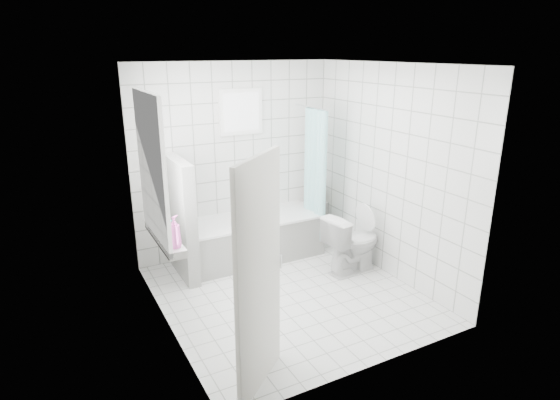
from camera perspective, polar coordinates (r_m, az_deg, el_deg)
ground at (r=5.59m, az=0.95°, el=-11.41°), size 3.00×3.00×0.00m
ceiling at (r=4.88m, az=1.11°, el=16.29°), size 3.00×3.00×0.00m
wall_back at (r=6.39m, az=-5.54°, el=4.83°), size 2.80×0.02×2.60m
wall_front at (r=3.91m, az=11.77°, el=-4.07°), size 2.80×0.02×2.60m
wall_left at (r=4.60m, az=-14.42°, el=-0.90°), size 0.02×3.00×2.60m
wall_right at (r=5.87m, az=13.09°, el=3.26°), size 0.02×3.00×2.60m
window_left at (r=4.81m, az=-15.06°, el=3.59°), size 0.01×0.90×1.40m
window_back at (r=6.27m, az=-4.70°, el=10.65°), size 0.50×0.01×0.50m
window_sill at (r=5.04m, az=-13.88°, el=-4.51°), size 0.18×1.02×0.08m
door at (r=3.78m, az=-2.59°, el=-9.51°), size 0.64×0.55×2.00m
bathtub at (r=6.40m, az=-3.27°, el=-4.58°), size 1.85×0.77×0.58m
partition_wall at (r=5.88m, az=-11.95°, el=-2.26°), size 0.15×0.85×1.50m
tiled_ledge at (r=7.12m, az=4.09°, el=-2.37°), size 0.40×0.24×0.55m
toilet at (r=6.05m, az=8.86°, el=-5.16°), size 0.81×0.53×0.78m
curtain_rod at (r=6.35m, az=3.79°, el=11.21°), size 0.02×0.80×0.02m
shower_curtain at (r=6.41m, az=4.24°, el=3.06°), size 0.14×0.48×1.78m
tub_faucet at (r=6.54m, az=-3.80°, el=1.11°), size 0.18×0.06×0.06m
sill_bottles at (r=4.79m, az=-13.24°, el=-3.57°), size 0.17×0.54×0.32m
ledge_bottles at (r=7.00m, az=4.41°, el=0.63°), size 0.18×0.14×0.24m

